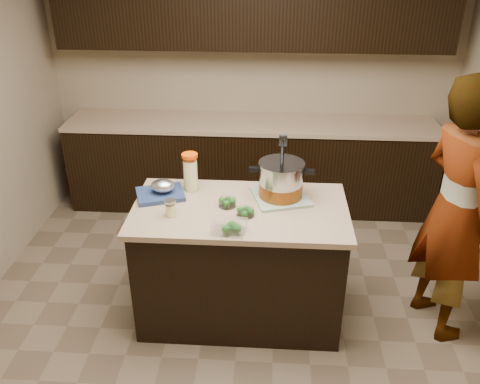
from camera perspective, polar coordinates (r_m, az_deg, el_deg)
The scene contains 13 objects.
ground_plane at distance 3.95m, azimuth 0.00°, elevation -13.19°, with size 4.00×4.00×0.00m, color brown.
room_shell at distance 3.11m, azimuth 0.00°, elevation 11.40°, with size 4.04×4.04×2.72m.
back_cabinets at distance 5.00m, azimuth 1.31°, elevation 8.51°, with size 3.60×0.63×2.33m.
island at distance 3.67m, azimuth 0.00°, elevation -7.86°, with size 1.46×0.81×0.90m.
dish_towel at distance 3.56m, azimuth 4.56°, elevation -0.52°, with size 0.36×0.36×0.02m, color #4F7552.
stock_pot at distance 3.50m, azimuth 4.63°, elevation 1.14°, with size 0.45×0.33×0.45m.
lemonade_pitcher at distance 3.63m, azimuth -5.58°, elevation 2.11°, with size 0.15×0.15×0.27m.
mason_jar at distance 3.34m, azimuth -7.82°, elevation -1.84°, with size 0.09×0.09×0.12m.
broccoli_tub_left at distance 3.44m, azimuth -1.43°, elevation -1.22°, with size 0.15×0.15×0.06m.
broccoli_tub_right at distance 3.33m, azimuth 0.61°, elevation -2.29°, with size 0.16×0.16×0.06m.
broccoli_tub_rect at distance 3.15m, azimuth -1.22°, elevation -3.96°, with size 0.22×0.18×0.07m.
blue_tray at distance 3.60m, azimuth -8.82°, elevation 0.12°, with size 0.39×0.35×0.12m.
person at distance 3.63m, azimuth 23.08°, elevation -1.96°, with size 0.68×0.44×1.85m, color gray.
Camera 1 is at (0.19, -2.98, 2.59)m, focal length 38.00 mm.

